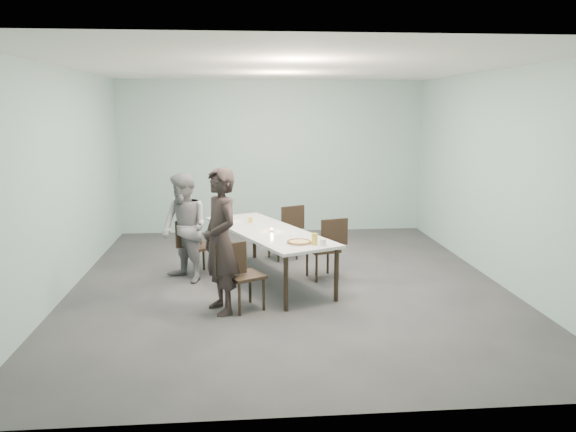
{
  "coord_description": "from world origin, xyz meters",
  "views": [
    {
      "loc": [
        -0.66,
        -7.64,
        2.47
      ],
      "look_at": [
        0.0,
        -0.09,
        1.0
      ],
      "focal_mm": 35.0,
      "sensor_mm": 36.0,
      "label": 1
    }
  ],
  "objects": [
    {
      "name": "table",
      "position": [
        -0.27,
        0.18,
        0.69
      ],
      "size": [
        1.88,
        2.74,
        0.75
      ],
      "rotation": [
        0.0,
        0.0,
        0.42
      ],
      "color": "white",
      "rests_on": "ground"
    },
    {
      "name": "water_tumbler",
      "position": [
        0.38,
        -0.81,
        0.8
      ],
      "size": [
        0.08,
        0.08,
        0.09
      ],
      "primitive_type": "cylinder",
      "color": "silver",
      "rests_on": "table"
    },
    {
      "name": "side_plate",
      "position": [
        0.08,
        -0.17,
        0.76
      ],
      "size": [
        0.18,
        0.18,
        0.01
      ],
      "primitive_type": "cylinder",
      "color": "white",
      "rests_on": "table"
    },
    {
      "name": "chair_far_right",
      "position": [
        0.11,
        1.4,
        0.5
      ],
      "size": [
        0.65,
        0.55,
        0.87
      ],
      "rotation": [
        0.0,
        0.0,
        3.55
      ],
      "color": "black",
      "rests_on": "ground"
    },
    {
      "name": "chair_near_left",
      "position": [
        -0.69,
        -1.01,
        0.5
      ],
      "size": [
        0.65,
        0.57,
        0.87
      ],
      "rotation": [
        0.0,
        0.0,
        0.5
      ],
      "color": "black",
      "rests_on": "ground"
    },
    {
      "name": "pizza",
      "position": [
        0.09,
        -0.67,
        0.77
      ],
      "size": [
        0.34,
        0.34,
        0.04
      ],
      "color": "white",
      "rests_on": "table"
    },
    {
      "name": "ground",
      "position": [
        0.0,
        0.0,
        0.0
      ],
      "size": [
        7.0,
        7.0,
        0.0
      ],
      "primitive_type": "plane",
      "color": "#333335",
      "rests_on": "ground"
    },
    {
      "name": "diner_far",
      "position": [
        -1.45,
        0.27,
        0.78
      ],
      "size": [
        0.95,
        0.96,
        1.57
      ],
      "primitive_type": "imported",
      "rotation": [
        0.0,
        0.0,
        -0.84
      ],
      "color": "gray",
      "rests_on": "ground"
    },
    {
      "name": "amber_tumbler",
      "position": [
        -0.5,
        0.72,
        0.79
      ],
      "size": [
        0.07,
        0.07,
        0.08
      ],
      "primitive_type": "cylinder",
      "color": "gold",
      "rests_on": "table"
    },
    {
      "name": "tealight",
      "position": [
        -0.22,
        0.05,
        0.77
      ],
      "size": [
        0.06,
        0.06,
        0.05
      ],
      "color": "silver",
      "rests_on": "table"
    },
    {
      "name": "chair_far_left",
      "position": [
        -1.33,
        0.52,
        0.5
      ],
      "size": [
        0.63,
        0.59,
        0.87
      ],
      "rotation": [
        0.0,
        0.0,
        0.65
      ],
      "color": "black",
      "rests_on": "ground"
    },
    {
      "name": "beer_glass",
      "position": [
        0.28,
        -0.75,
        0.82
      ],
      "size": [
        0.08,
        0.08,
        0.15
      ],
      "primitive_type": "cylinder",
      "color": "gold",
      "rests_on": "table"
    },
    {
      "name": "chair_near_right",
      "position": [
        0.61,
        0.26,
        0.5
      ],
      "size": [
        0.65,
        0.52,
        0.87
      ],
      "rotation": [
        0.0,
        0.0,
        3.43
      ],
      "color": "black",
      "rests_on": "ground"
    },
    {
      "name": "menu",
      "position": [
        -0.78,
        0.78,
        0.75
      ],
      "size": [
        0.36,
        0.32,
        0.01
      ],
      "primitive_type": "cube",
      "rotation": [
        0.0,
        0.0,
        0.42
      ],
      "color": "silver",
      "rests_on": "table"
    },
    {
      "name": "room_shell",
      "position": [
        0.0,
        0.0,
        2.03
      ],
      "size": [
        6.02,
        7.02,
        3.01
      ],
      "color": "#93B8B3",
      "rests_on": "ground"
    },
    {
      "name": "diner_near",
      "position": [
        -0.9,
        -1.02,
        0.89
      ],
      "size": [
        0.66,
        0.77,
        1.78
      ],
      "primitive_type": "imported",
      "rotation": [
        0.0,
        0.0,
        -1.13
      ],
      "color": "black",
      "rests_on": "ground"
    }
  ]
}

